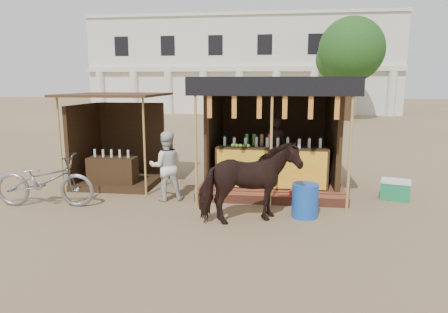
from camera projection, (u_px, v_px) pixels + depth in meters
ground at (212, 233)px, 7.19m from camera, size 120.00×120.00×0.00m
main_stall at (272, 148)px, 10.14m from camera, size 3.60×3.61×2.78m
secondary_stall at (114, 152)px, 10.59m from camera, size 2.40×2.40×2.38m
cow at (249, 183)px, 7.56m from camera, size 2.05×1.54×1.58m
motorbike at (44, 181)px, 8.65m from camera, size 2.22×0.95×1.13m
bystander at (166, 166)px, 9.05m from camera, size 0.92×0.81×1.58m
blue_barrel at (305, 200)px, 7.98m from camera, size 0.65×0.65×0.68m
red_crate at (300, 196)px, 8.90m from camera, size 0.47×0.43×0.32m
cooler at (395, 190)px, 9.18m from camera, size 0.74×0.61×0.46m
background_building at (243, 67)px, 35.89m from camera, size 26.00×7.45×8.18m
tree at (348, 52)px, 27.16m from camera, size 4.50×4.40×7.00m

